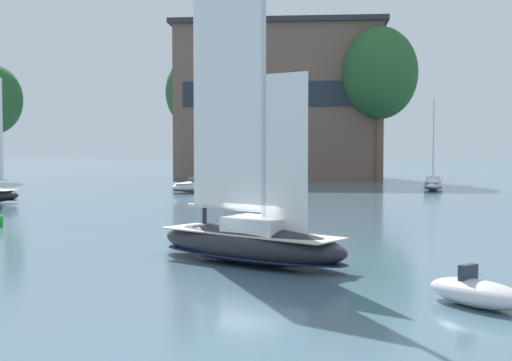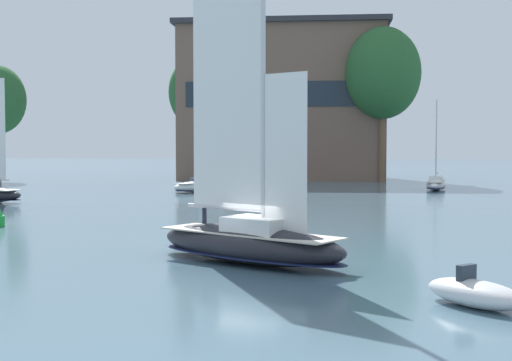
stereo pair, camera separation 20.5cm
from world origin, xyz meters
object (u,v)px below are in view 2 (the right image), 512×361
Objects in this scene: tree_shore_right at (383,73)px; motor_tender at (476,293)px; sailboat_main at (249,238)px; sailboat_moored_near_marina at (205,186)px; sailboat_moored_outer_mooring at (436,184)px; tree_shore_center at (199,92)px.

tree_shore_right reaches higher than motor_tender.
motor_tender is (-2.61, -72.46, -13.77)m from tree_shore_right.
sailboat_main is at bearing 136.96° from motor_tender.
tree_shore_right is at bearing 47.98° from sailboat_moored_near_marina.
tree_shore_right reaches higher than sailboat_main.
sailboat_main is 10.79m from motor_tender.
tree_shore_right reaches higher than sailboat_moored_near_marina.
tree_shore_right is at bearing 105.86° from sailboat_moored_outer_mooring.
sailboat_moored_near_marina is at bearing -166.35° from sailboat_moored_outer_mooring.
sailboat_moored_near_marina reaches higher than motor_tender.
sailboat_moored_outer_mooring is at bearing -74.14° from tree_shore_right.
motor_tender is at bearing -92.06° from tree_shore_right.
sailboat_moored_near_marina reaches higher than sailboat_moored_outer_mooring.
tree_shore_center reaches higher than sailboat_moored_outer_mooring.
tree_shore_right is at bearing 80.85° from sailboat_main.
tree_shore_right reaches higher than tree_shore_center.
sailboat_main reaches higher than sailboat_moored_outer_mooring.
tree_shore_right reaches higher than sailboat_moored_outer_mooring.
sailboat_moored_near_marina is 1.03× the size of sailboat_moored_outer_mooring.
sailboat_moored_near_marina is at bearing -132.02° from tree_shore_right.
sailboat_moored_outer_mooring is (24.45, 5.94, -0.02)m from sailboat_moored_near_marina.
sailboat_main reaches higher than sailboat_moored_near_marina.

